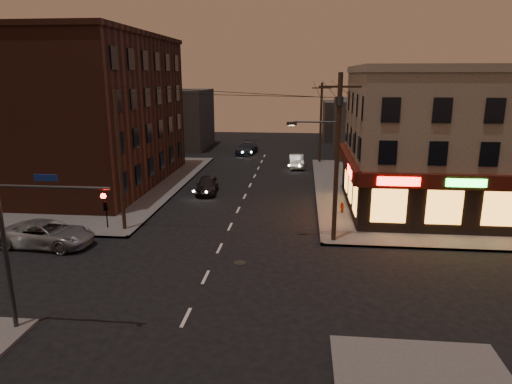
# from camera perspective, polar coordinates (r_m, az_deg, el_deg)

# --- Properties ---
(ground) EXTENTS (120.00, 120.00, 0.00)m
(ground) POSITION_cam_1_polar(r_m,az_deg,el_deg) (23.78, -6.33, -10.54)
(ground) COLOR black
(ground) RESTS_ON ground
(sidewalk_ne) EXTENTS (24.00, 28.00, 0.15)m
(sidewalk_ne) POSITION_cam_1_polar(r_m,az_deg,el_deg) (43.33, 23.46, -0.01)
(sidewalk_ne) COLOR #514F4C
(sidewalk_ne) RESTS_ON ground
(sidewalk_nw) EXTENTS (24.00, 28.00, 0.15)m
(sidewalk_nw) POSITION_cam_1_polar(r_m,az_deg,el_deg) (47.10, -23.21, 1.10)
(sidewalk_nw) COLOR #514F4C
(sidewalk_nw) RESTS_ON ground
(pizza_building) EXTENTS (15.85, 12.85, 10.50)m
(pizza_building) POSITION_cam_1_polar(r_m,az_deg,el_deg) (36.54, 23.74, 5.91)
(pizza_building) COLOR tan
(pizza_building) RESTS_ON sidewalk_ne
(brick_apartment) EXTENTS (12.00, 20.00, 13.00)m
(brick_apartment) POSITION_cam_1_polar(r_m,az_deg,el_deg) (44.54, -20.06, 9.28)
(brick_apartment) COLOR #482317
(brick_apartment) RESTS_ON sidewalk_nw
(bg_building_ne_a) EXTENTS (10.00, 12.00, 7.00)m
(bg_building_ne_a) POSITION_cam_1_polar(r_m,az_deg,el_deg) (60.11, 14.78, 7.78)
(bg_building_ne_a) COLOR #3F3D3A
(bg_building_ne_a) RESTS_ON ground
(bg_building_nw) EXTENTS (9.00, 10.00, 8.00)m
(bg_building_nw) POSITION_cam_1_polar(r_m,az_deg,el_deg) (65.76, -9.98, 9.01)
(bg_building_nw) COLOR #3F3D3A
(bg_building_nw) RESTS_ON ground
(bg_building_ne_b) EXTENTS (8.00, 8.00, 6.00)m
(bg_building_ne_b) POSITION_cam_1_polar(r_m,az_deg,el_deg) (73.73, 11.58, 8.72)
(bg_building_ne_b) COLOR #3F3D3A
(bg_building_ne_b) RESTS_ON ground
(utility_pole_main) EXTENTS (4.20, 0.44, 10.00)m
(utility_pole_main) POSITION_cam_1_polar(r_m,az_deg,el_deg) (27.24, 9.89, 5.27)
(utility_pole_main) COLOR #382619
(utility_pole_main) RESTS_ON sidewalk_ne
(utility_pole_far) EXTENTS (0.26, 0.26, 9.00)m
(utility_pole_far) POSITION_cam_1_polar(r_m,az_deg,el_deg) (53.35, 8.10, 8.56)
(utility_pole_far) COLOR #382619
(utility_pole_far) RESTS_ON sidewalk_ne
(utility_pole_west) EXTENTS (0.24, 0.24, 9.00)m
(utility_pole_west) POSITION_cam_1_polar(r_m,az_deg,el_deg) (30.33, -16.67, 3.67)
(utility_pole_west) COLOR #382619
(utility_pole_west) RESTS_ON sidewalk_nw
(traffic_signal) EXTENTS (4.49, 0.32, 6.47)m
(traffic_signal) POSITION_cam_1_polar(r_m,az_deg,el_deg) (19.46, -26.60, -4.65)
(traffic_signal) COLOR #333538
(traffic_signal) RESTS_ON ground
(suv_cross) EXTENTS (5.74, 3.00, 1.54)m
(suv_cross) POSITION_cam_1_polar(r_m,az_deg,el_deg) (30.12, -24.64, -4.77)
(suv_cross) COLOR gray
(suv_cross) RESTS_ON ground
(sedan_near) EXTENTS (2.10, 4.42, 1.46)m
(sedan_near) POSITION_cam_1_polar(r_m,az_deg,el_deg) (39.80, -6.14, 0.90)
(sedan_near) COLOR black
(sedan_near) RESTS_ON ground
(sedan_mid) EXTENTS (1.84, 4.43, 1.42)m
(sedan_mid) POSITION_cam_1_polar(r_m,az_deg,el_deg) (50.76, 5.05, 3.85)
(sedan_mid) COLOR slate
(sedan_mid) RESTS_ON ground
(sedan_far) EXTENTS (2.71, 5.41, 1.51)m
(sedan_far) POSITION_cam_1_polar(r_m,az_deg,el_deg) (59.45, -1.16, 5.51)
(sedan_far) COLOR #1C2839
(sedan_far) RESTS_ON ground
(fire_hydrant) EXTENTS (0.34, 0.34, 0.78)m
(fire_hydrant) POSITION_cam_1_polar(r_m,az_deg,el_deg) (34.19, 10.74, -1.82)
(fire_hydrant) COLOR maroon
(fire_hydrant) RESTS_ON sidewalk_ne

